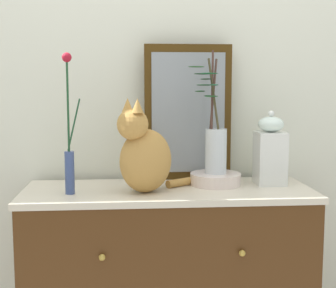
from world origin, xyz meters
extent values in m
cube|color=silver|center=(0.00, 0.29, 1.30)|extent=(4.40, 0.08, 2.60)
cube|color=beige|center=(0.00, 0.00, 0.88)|extent=(1.15, 0.42, 0.02)
sphere|color=#B79338|center=(-0.25, -0.22, 0.70)|extent=(0.02, 0.02, 0.02)
sphere|color=#B79338|center=(0.25, -0.22, 0.70)|extent=(0.02, 0.02, 0.02)
cube|color=#432B0C|center=(0.10, 0.19, 1.19)|extent=(0.38, 0.03, 0.58)
cube|color=gray|center=(0.10, 0.18, 1.19)|extent=(0.32, 0.01, 0.51)
ellipsoid|color=#B88741|center=(-0.09, -0.06, 1.02)|extent=(0.27, 0.25, 0.25)
sphere|color=#B88741|center=(-0.14, -0.09, 1.16)|extent=(0.12, 0.12, 0.12)
cone|color=#B88741|center=(-0.12, -0.12, 1.23)|extent=(0.05, 0.05, 0.05)
cone|color=#B88741|center=(-0.16, -0.06, 1.23)|extent=(0.05, 0.05, 0.05)
cylinder|color=#B88741|center=(0.08, 0.06, 0.91)|extent=(0.17, 0.13, 0.03)
cylinder|color=#3C4E82|center=(-0.38, -0.06, 0.98)|extent=(0.04, 0.04, 0.16)
cylinder|color=#1F4928|center=(-0.38, -0.06, 1.23)|extent=(0.01, 0.01, 0.33)
sphere|color=#A91528|center=(-0.38, -0.06, 1.41)|extent=(0.04, 0.04, 0.04)
cylinder|color=#1D472A|center=(-0.36, -0.06, 1.16)|extent=(0.05, 0.01, 0.20)
cylinder|color=silver|center=(0.20, 0.06, 0.92)|extent=(0.21, 0.21, 0.05)
cylinder|color=silver|center=(0.20, 0.06, 1.04)|extent=(0.09, 0.09, 0.19)
cylinder|color=#453E25|center=(0.19, 0.04, 1.24)|extent=(0.06, 0.04, 0.36)
ellipsoid|color=#1E4E23|center=(0.18, 0.02, 1.26)|extent=(0.08, 0.07, 0.01)
ellipsoid|color=#15472C|center=(0.18, 0.01, 1.31)|extent=(0.04, 0.07, 0.01)
ellipsoid|color=#165128|center=(0.17, 0.02, 1.35)|extent=(0.08, 0.05, 0.01)
cylinder|color=#4B3229|center=(0.19, 0.06, 1.25)|extent=(0.02, 0.06, 0.39)
ellipsoid|color=#1C421E|center=(0.14, 0.08, 1.28)|extent=(0.07, 0.08, 0.01)
ellipsoid|color=#264128|center=(0.16, 0.06, 1.33)|extent=(0.06, 0.08, 0.01)
ellipsoid|color=#204B1E|center=(0.12, 0.07, 1.38)|extent=(0.08, 0.05, 0.01)
cylinder|color=#4D372C|center=(0.19, 0.07, 1.24)|extent=(0.05, 0.05, 0.36)
ellipsoid|color=#165026|center=(0.17, 0.09, 1.26)|extent=(0.05, 0.07, 0.01)
ellipsoid|color=#27512F|center=(0.16, 0.08, 1.31)|extent=(0.08, 0.07, 0.01)
ellipsoid|color=#1E4426|center=(0.15, 0.08, 1.35)|extent=(0.07, 0.04, 0.01)
cube|color=white|center=(0.43, 0.05, 1.01)|extent=(0.12, 0.12, 0.22)
ellipsoid|color=white|center=(0.43, 0.05, 1.15)|extent=(0.11, 0.11, 0.06)
sphere|color=white|center=(0.43, 0.05, 1.19)|extent=(0.02, 0.02, 0.02)
camera|label=1|loc=(-0.16, -1.90, 1.31)|focal=51.86mm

